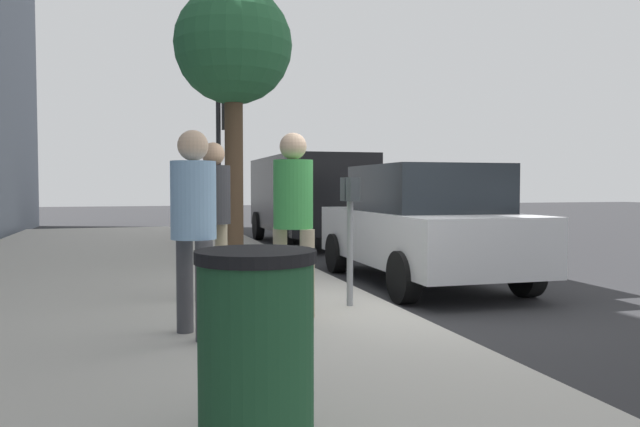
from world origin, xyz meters
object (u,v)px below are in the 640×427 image
object	(u,v)px
traffic_signal	(222,143)
parking_officer	(214,205)
pedestrian_at_meter	(293,206)
parked_sedan_near	(422,224)
parking_meter	(350,213)
street_tree	(233,50)
parked_van_far	(307,194)
trash_bin	(256,353)
pedestrian_bystander	(194,215)

from	to	relation	value
traffic_signal	parking_officer	bearing A→B (deg)	171.90
pedestrian_at_meter	parked_sedan_near	distance (m)	3.45
parking_meter	traffic_signal	size ratio (longest dim) A/B	0.39
parked_sedan_near	street_tree	xyz separation A→B (m)	(2.42, 2.44, 2.94)
parked_van_far	traffic_signal	world-z (taller)	traffic_signal
parking_officer	trash_bin	xyz separation A→B (m)	(-4.43, 0.31, -0.58)
street_tree	parked_van_far	bearing A→B (deg)	-30.71
pedestrian_bystander	parked_sedan_near	world-z (taller)	pedestrian_bystander
traffic_signal	street_tree	bearing A→B (deg)	174.73
street_tree	parked_sedan_near	bearing A→B (deg)	-134.77
pedestrian_at_meter	trash_bin	world-z (taller)	pedestrian_at_meter
parked_sedan_near	parking_officer	bearing A→B (deg)	108.51
trash_bin	parking_meter	bearing A→B (deg)	-25.84
parking_officer	parked_van_far	xyz separation A→B (m)	(7.61, -3.21, 0.02)
parking_officer	traffic_signal	world-z (taller)	traffic_signal
pedestrian_at_meter	parking_officer	bearing A→B (deg)	88.89
parked_sedan_near	street_tree	size ratio (longest dim) A/B	0.93
pedestrian_bystander	parked_van_far	world-z (taller)	parked_van_far
pedestrian_at_meter	parked_van_far	distance (m)	9.20
parking_officer	parked_sedan_near	xyz separation A→B (m)	(1.07, -3.21, -0.34)
pedestrian_at_meter	street_tree	bearing A→B (deg)	59.33
parked_van_far	street_tree	world-z (taller)	street_tree
parking_meter	pedestrian_at_meter	world-z (taller)	pedestrian_at_meter
pedestrian_bystander	trash_bin	size ratio (longest dim) A/B	1.78
parking_officer	traffic_signal	size ratio (longest dim) A/B	0.51
parked_sedan_near	parked_van_far	xyz separation A→B (m)	(6.54, -0.00, 0.36)
parked_van_far	parked_sedan_near	bearing A→B (deg)	179.99
parking_meter	parking_officer	bearing A→B (deg)	54.97
pedestrian_bystander	street_tree	size ratio (longest dim) A/B	0.38
traffic_signal	trash_bin	bearing A→B (deg)	173.26
parking_meter	pedestrian_at_meter	xyz separation A→B (m)	(-0.27, 0.71, 0.09)
pedestrian_bystander	trash_bin	bearing A→B (deg)	-108.35
parked_sedan_near	traffic_signal	bearing A→B (deg)	14.21
pedestrian_bystander	street_tree	distance (m)	6.11
parking_officer	trash_bin	bearing A→B (deg)	-60.85
parked_van_far	traffic_signal	size ratio (longest dim) A/B	1.45
parked_sedan_near	traffic_signal	distance (m)	8.14
parked_sedan_near	street_tree	bearing A→B (deg)	45.23
parked_sedan_near	street_tree	world-z (taller)	street_tree
parking_meter	street_tree	size ratio (longest dim) A/B	0.29
parking_officer	parking_meter	bearing A→B (deg)	-1.87
pedestrian_bystander	traffic_signal	size ratio (longest dim) A/B	0.50
parking_meter	street_tree	distance (m)	5.23
pedestrian_at_meter	parked_sedan_near	bearing A→B (deg)	12.70
parking_officer	parked_sedan_near	size ratio (longest dim) A/B	0.41
parked_sedan_near	parking_meter	bearing A→B (deg)	137.93
parked_sedan_near	parked_van_far	size ratio (longest dim) A/B	0.85
pedestrian_at_meter	trash_bin	bearing A→B (deg)	-136.42
pedestrian_bystander	parked_sedan_near	distance (m)	4.68
pedestrian_at_meter	parking_officer	size ratio (longest dim) A/B	1.02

